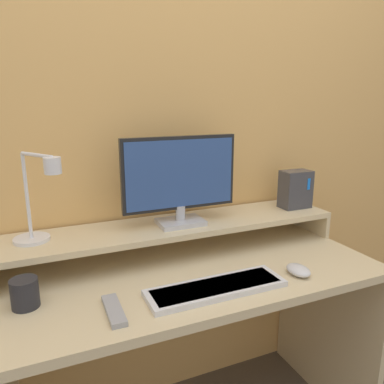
{
  "coord_description": "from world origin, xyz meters",
  "views": [
    {
      "loc": [
        -0.49,
        -0.81,
        1.32
      ],
      "look_at": [
        0.0,
        0.33,
        1.01
      ],
      "focal_mm": 35.0,
      "sensor_mm": 36.0,
      "label": 1
    }
  ],
  "objects": [
    {
      "name": "wall_back",
      "position": [
        0.0,
        0.64,
        1.25
      ],
      "size": [
        6.0,
        0.05,
        2.5
      ],
      "color": "#E5AD60",
      "rests_on": "ground_plane"
    },
    {
      "name": "desk_lamp",
      "position": [
        -0.48,
        0.45,
        0.99
      ],
      "size": [
        0.17,
        0.21,
        0.3
      ],
      "color": "silver",
      "rests_on": "monitor_shelf"
    },
    {
      "name": "desk",
      "position": [
        0.0,
        0.3,
        0.53
      ],
      "size": [
        1.3,
        0.6,
        0.74
      ],
      "color": "beige",
      "rests_on": "ground_plane"
    },
    {
      "name": "keyboard",
      "position": [
        0.0,
        0.13,
        0.75
      ],
      "size": [
        0.44,
        0.13,
        0.02
      ],
      "color": "silver",
      "rests_on": "desk"
    },
    {
      "name": "mouse",
      "position": [
        0.31,
        0.12,
        0.75
      ],
      "size": [
        0.07,
        0.1,
        0.03
      ],
      "color": "silver",
      "rests_on": "desk"
    },
    {
      "name": "remote_control",
      "position": [
        -0.32,
        0.14,
        0.74
      ],
      "size": [
        0.04,
        0.16,
        0.02
      ],
      "color": "#99999E",
      "rests_on": "desk"
    },
    {
      "name": "monitor",
      "position": [
        0.01,
        0.45,
        1.03
      ],
      "size": [
        0.44,
        0.12,
        0.33
      ],
      "color": "#BCBCC1",
      "rests_on": "monitor_shelf"
    },
    {
      "name": "router_dock",
      "position": [
        0.56,
        0.47,
        0.93
      ],
      "size": [
        0.13,
        0.08,
        0.16
      ],
      "color": "#3D3D42",
      "rests_on": "monitor_shelf"
    },
    {
      "name": "mug",
      "position": [
        -0.54,
        0.27,
        0.78
      ],
      "size": [
        0.08,
        0.08,
        0.09
      ],
      "color": "#232328",
      "rests_on": "desk"
    },
    {
      "name": "monitor_shelf",
      "position": [
        0.0,
        0.47,
        0.84
      ],
      "size": [
        1.3,
        0.26,
        0.12
      ],
      "color": "beige",
      "rests_on": "desk"
    }
  ]
}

